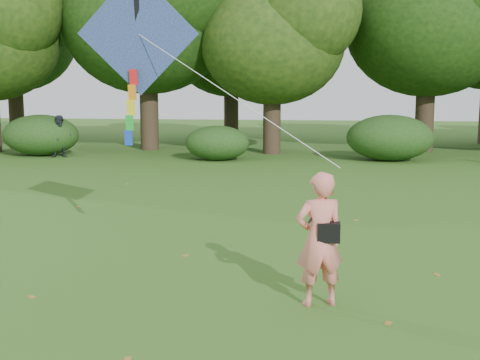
# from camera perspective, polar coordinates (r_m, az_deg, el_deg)

# --- Properties ---
(ground) EXTENTS (100.00, 100.00, 0.00)m
(ground) POSITION_cam_1_polar(r_m,az_deg,el_deg) (7.73, 5.36, -13.46)
(ground) COLOR #265114
(ground) RESTS_ON ground
(man_kite_flyer) EXTENTS (0.78, 0.64, 1.83)m
(man_kite_flyer) POSITION_cam_1_polar(r_m,az_deg,el_deg) (8.14, 7.54, -5.59)
(man_kite_flyer) COLOR #EE7B70
(man_kite_flyer) RESTS_ON ground
(bystander_left) EXTENTS (1.05, 0.93, 1.80)m
(bystander_left) POSITION_cam_1_polar(r_m,az_deg,el_deg) (26.86, -16.62, 3.98)
(bystander_left) COLOR #262C33
(bystander_left) RESTS_ON ground
(crossbody_bag) EXTENTS (0.43, 0.20, 0.72)m
(crossbody_bag) POSITION_cam_1_polar(r_m,az_deg,el_deg) (8.08, 8.38, -4.83)
(crossbody_bag) COLOR black
(crossbody_bag) RESTS_ON ground
(flying_kite) EXTENTS (4.39, 2.45, 2.97)m
(flying_kite) POSITION_cam_1_polar(r_m,az_deg,el_deg) (10.51, -9.65, 13.19)
(flying_kite) COLOR #2946B1
(flying_kite) RESTS_ON ground
(tree_line) EXTENTS (54.70, 15.30, 9.48)m
(tree_line) POSITION_cam_1_polar(r_m,az_deg,el_deg) (30.20, 10.74, 13.60)
(tree_line) COLOR #3A2D1E
(tree_line) RESTS_ON ground
(shrub_band) EXTENTS (39.15, 3.22, 1.88)m
(shrub_band) POSITION_cam_1_polar(r_m,az_deg,el_deg) (24.87, 5.51, 3.86)
(shrub_band) COLOR #264919
(shrub_band) RESTS_ON ground
(fallen_leaves) EXTENTS (11.76, 13.53, 0.01)m
(fallen_leaves) POSITION_cam_1_polar(r_m,az_deg,el_deg) (11.00, 1.63, -6.65)
(fallen_leaves) COLOR olive
(fallen_leaves) RESTS_ON ground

